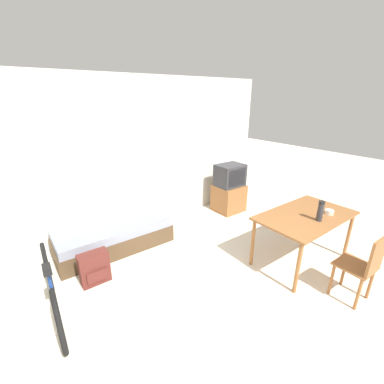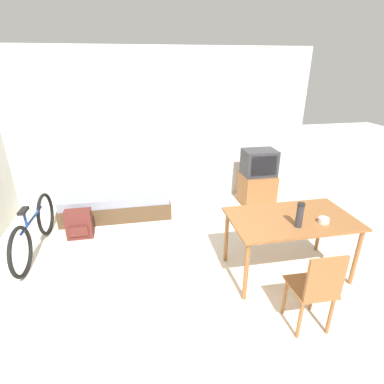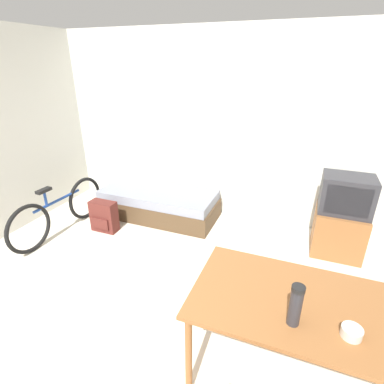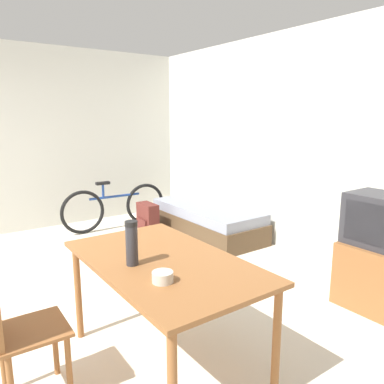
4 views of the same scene
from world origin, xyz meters
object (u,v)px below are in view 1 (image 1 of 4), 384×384
Objects in this scene: tv at (229,189)px; mate_bowl at (329,212)px; dining_table at (305,220)px; thermos_flask at (321,210)px; bicycle at (52,290)px; daybed at (114,236)px; wooden_chair at (364,265)px; backpack at (94,268)px.

tv is 2.18m from mate_bowl.
thermos_flask is at bearing -100.34° from dining_table.
thermos_flask is at bearing -22.04° from bicycle.
daybed is 3.50m from wooden_chair.
mate_bowl is at bearing -27.20° from backpack.
daybed is 1.97× the size of wooden_chair.
tv is at bearing 11.87° from backpack.
backpack is at bearing 138.08° from wooden_chair.
wooden_chair is (1.94, -2.89, 0.30)m from daybed.
tv is at bearing -0.88° from daybed.
mate_bowl is at bearing 55.88° from wooden_chair.
thermos_flask is at bearing 77.60° from wooden_chair.
dining_table is 3.22× the size of backpack.
dining_table is 12.06× the size of mate_bowl.
backpack is at bearing -127.15° from daybed.
thermos_flask is 0.35m from mate_bowl.
wooden_chair is 7.60× the size of mate_bowl.
tv is 3.61× the size of thermos_flask.
mate_bowl reaches higher than bicycle.
tv is 3.70m from bicycle.
dining_table is (2.13, -2.01, 0.48)m from daybed.
daybed is 1.76× the size of tv.
dining_table is 5.11× the size of thermos_flask.
backpack is at bearing 149.56° from thermos_flask.
tv is at bearing 78.23° from dining_table.
bicycle is 0.60m from backpack.
wooden_chair is at bearing -101.82° from tv.
wooden_chair reaches higher than mate_bowl.
dining_table is at bearing 79.66° from thermos_flask.
mate_bowl reaches higher than daybed.
bicycle is 13.64× the size of mate_bowl.
thermos_flask reaches higher than backpack.
thermos_flask reaches higher than bicycle.
thermos_flask reaches higher than daybed.
dining_table is 0.31m from thermos_flask.
dining_table is 0.36m from mate_bowl.
wooden_chair reaches higher than dining_table.
mate_bowl is at bearing -31.98° from dining_table.
mate_bowl is (0.29, -0.18, 0.11)m from dining_table.
backpack is (-2.65, 1.33, -0.47)m from dining_table.
mate_bowl reaches higher than backpack.
daybed is at bearing 179.12° from tv.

